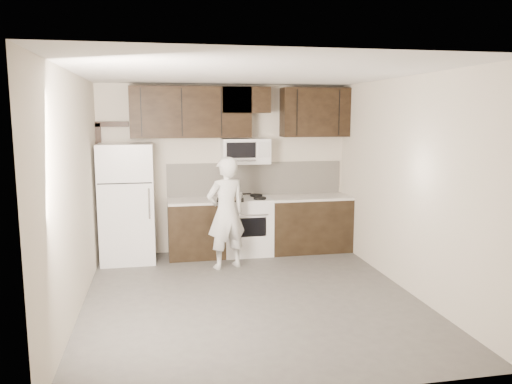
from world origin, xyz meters
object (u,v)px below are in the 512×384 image
object	(u,v)px
stove	(247,226)
refrigerator	(127,203)
person	(226,213)
microwave	(245,151)

from	to	relation	value
stove	refrigerator	size ratio (longest dim) A/B	0.52
stove	person	world-z (taller)	person
stove	person	size ratio (longest dim) A/B	0.58
microwave	refrigerator	xyz separation A→B (m)	(-1.85, -0.17, -0.75)
stove	refrigerator	bearing A→B (deg)	-178.49
refrigerator	stove	bearing A→B (deg)	1.51
microwave	refrigerator	distance (m)	2.00
stove	microwave	world-z (taller)	microwave
refrigerator	person	bearing A→B (deg)	-24.05
refrigerator	microwave	bearing A→B (deg)	5.15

